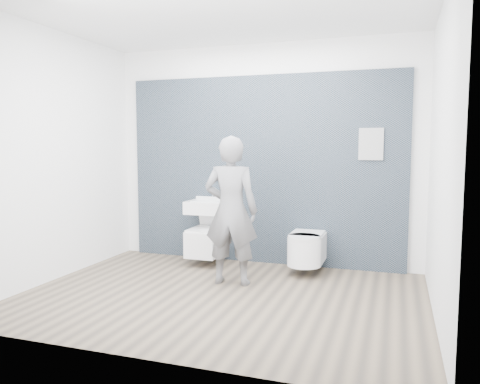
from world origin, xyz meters
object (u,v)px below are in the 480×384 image
(toilet_rounded, at_px, (306,248))
(visitor, at_px, (231,211))
(washbasin, at_px, (209,207))
(toilet_square, at_px, (207,240))

(toilet_rounded, bearing_deg, visitor, -136.51)
(washbasin, xyz_separation_m, toilet_rounded, (1.30, -0.13, -0.43))
(visitor, bearing_deg, washbasin, -58.61)
(toilet_rounded, xyz_separation_m, visitor, (-0.70, -0.67, 0.51))
(toilet_rounded, height_order, visitor, visitor)
(toilet_rounded, bearing_deg, washbasin, 174.19)
(washbasin, bearing_deg, toilet_rounded, -5.81)
(washbasin, bearing_deg, visitor, -53.45)
(toilet_rounded, bearing_deg, toilet_square, 177.41)
(washbasin, relative_size, toilet_rounded, 0.82)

